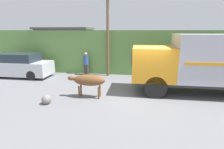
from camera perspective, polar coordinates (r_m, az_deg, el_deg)
ground_plane at (r=9.27m, az=9.34°, el=-6.68°), size 60.00×60.00×0.00m
hillside_embankment at (r=15.62m, az=9.19°, el=8.02°), size 32.00×5.34×3.30m
building_backdrop at (r=15.48m, az=-14.88°, el=8.15°), size 4.49×2.70×3.52m
cargo_truck at (r=10.16m, az=28.61°, el=3.73°), size 7.18×2.33×3.10m
brown_cow at (r=8.71m, az=-7.72°, el=-1.93°), size 1.92×0.57×1.18m
parked_suv at (r=14.25m, az=-28.15°, el=2.59°), size 4.64×1.76×1.71m
pedestrian_on_hill at (r=13.23m, az=-8.46°, el=3.82°), size 0.45×0.45×1.70m
utility_pole at (r=12.68m, az=-1.37°, el=13.72°), size 0.90×0.20×6.09m
roadside_rock at (r=8.60m, az=-20.62°, el=-7.59°), size 0.43×0.43×0.43m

